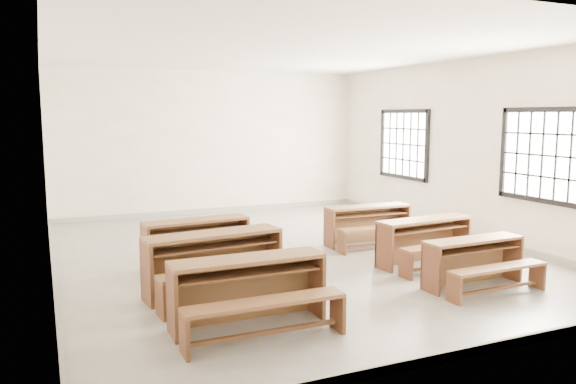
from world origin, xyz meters
name	(u,v)px	position (x,y,z in m)	size (l,w,h in m)	color
room	(293,119)	(0.09, 0.00, 2.14)	(8.50, 8.50, 3.20)	gray
desk_set_0	(250,287)	(-1.63, -2.72, 0.43)	(1.64, 0.85, 0.74)	brown
desk_set_1	(215,259)	(-1.65, -1.53, 0.45)	(1.80, 1.07, 0.77)	brown
desk_set_2	(198,239)	(-1.52, -0.18, 0.41)	(1.62, 0.94, 0.70)	brown
desk_set_3	(476,259)	(1.50, -2.59, 0.37)	(1.42, 0.76, 0.63)	brown
desk_set_4	(427,238)	(1.61, -1.44, 0.40)	(1.59, 0.93, 0.69)	brown
desk_set_5	(369,222)	(1.52, 0.02, 0.39)	(1.52, 0.82, 0.67)	brown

